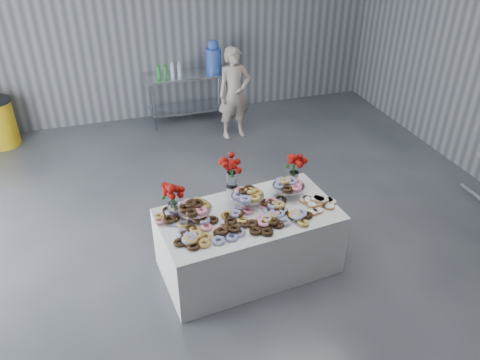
{
  "coord_description": "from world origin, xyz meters",
  "views": [
    {
      "loc": [
        -1.14,
        -3.79,
        3.7
      ],
      "look_at": [
        0.15,
        0.33,
        0.98
      ],
      "focal_mm": 35.0,
      "sensor_mm": 36.0,
      "label": 1
    }
  ],
  "objects_px": {
    "prep_table": "(187,89)",
    "water_jug": "(213,57)",
    "display_table": "(249,241)",
    "person": "(234,93)"
  },
  "relations": [
    {
      "from": "display_table",
      "to": "water_jug",
      "type": "relative_size",
      "value": 3.43
    },
    {
      "from": "display_table",
      "to": "prep_table",
      "type": "bearing_deg",
      "value": 87.21
    },
    {
      "from": "prep_table",
      "to": "water_jug",
      "type": "height_order",
      "value": "water_jug"
    },
    {
      "from": "display_table",
      "to": "prep_table",
      "type": "height_order",
      "value": "prep_table"
    },
    {
      "from": "person",
      "to": "prep_table",
      "type": "bearing_deg",
      "value": 123.04
    },
    {
      "from": "prep_table",
      "to": "person",
      "type": "relative_size",
      "value": 0.97
    },
    {
      "from": "prep_table",
      "to": "person",
      "type": "xyz_separation_m",
      "value": [
        0.63,
        -0.84,
        0.15
      ]
    },
    {
      "from": "prep_table",
      "to": "water_jug",
      "type": "distance_m",
      "value": 0.73
    },
    {
      "from": "display_table",
      "to": "water_jug",
      "type": "distance_m",
      "value": 4.22
    },
    {
      "from": "display_table",
      "to": "prep_table",
      "type": "relative_size",
      "value": 1.27
    }
  ]
}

